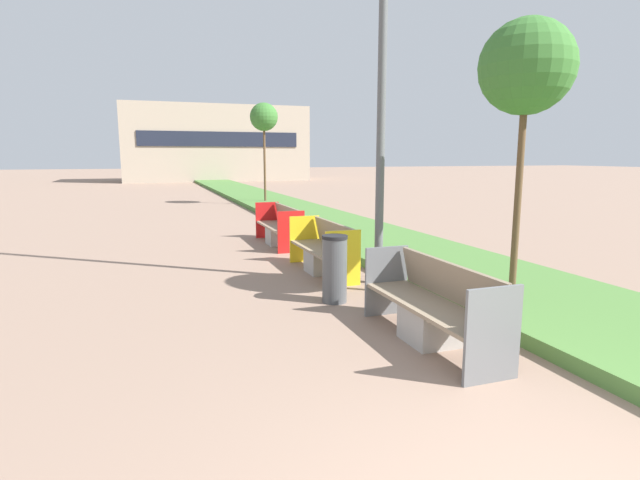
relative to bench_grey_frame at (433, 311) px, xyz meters
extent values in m
cube|color=#4C7A38|center=(2.26, 8.65, -0.28)|extent=(2.80, 120.00, 0.18)
cube|color=tan|center=(3.06, 40.25, 2.82)|extent=(15.51, 5.76, 6.38)
cube|color=#1E2333|center=(3.06, 37.32, 3.14)|extent=(13.03, 0.08, 1.20)
cube|color=#ADA8A0|center=(-0.04, 0.00, -0.16)|extent=(0.52, 0.60, 0.42)
cube|color=gray|center=(-0.04, 0.00, 0.07)|extent=(0.58, 2.17, 0.05)
cube|color=gray|center=(0.23, 0.00, 0.33)|extent=(0.14, 2.08, 0.48)
cube|color=slate|center=(-0.04, -1.10, 0.10)|extent=(0.62, 0.04, 0.94)
cube|color=slate|center=(-0.04, 1.10, 0.10)|extent=(0.62, 0.04, 0.94)
cube|color=#ADA8A0|center=(-0.04, 3.72, -0.16)|extent=(0.52, 0.60, 0.42)
cube|color=gray|center=(-0.04, 3.72, 0.07)|extent=(0.58, 2.06, 0.05)
cube|color=gray|center=(0.23, 3.72, 0.33)|extent=(0.14, 1.98, 0.48)
cube|color=yellow|center=(-0.04, 2.67, 0.10)|extent=(0.62, 0.04, 0.94)
cube|color=yellow|center=(-0.04, 4.77, 0.10)|extent=(0.62, 0.04, 0.94)
cube|color=#ADA8A0|center=(-0.04, 6.89, -0.16)|extent=(0.52, 0.60, 0.42)
cube|color=gray|center=(-0.04, 6.89, 0.07)|extent=(0.58, 2.23, 0.05)
cube|color=gray|center=(0.23, 6.89, 0.33)|extent=(0.14, 2.14, 0.48)
cube|color=red|center=(-0.04, 5.75, 0.10)|extent=(0.62, 0.04, 0.94)
cube|color=red|center=(-0.04, 8.02, 0.10)|extent=(0.62, 0.04, 0.94)
cylinder|color=#4C4F51|center=(-0.49, 1.89, 0.10)|extent=(0.36, 0.36, 0.95)
cylinder|color=black|center=(-0.49, 1.89, 0.60)|extent=(0.38, 0.38, 0.05)
cylinder|color=#56595B|center=(0.61, 2.68, 3.97)|extent=(0.14, 0.14, 8.69)
cylinder|color=brown|center=(1.99, 1.01, 1.12)|extent=(0.10, 0.10, 2.99)
sphere|color=#38702D|center=(1.99, 1.01, 2.98)|extent=(1.31, 1.31, 1.31)
cylinder|color=brown|center=(1.99, 16.91, 1.37)|extent=(0.10, 0.10, 3.48)
sphere|color=#38702D|center=(1.99, 16.91, 3.44)|extent=(1.21, 1.21, 1.21)
camera|label=1|loc=(-3.07, -4.79, 1.77)|focal=28.00mm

